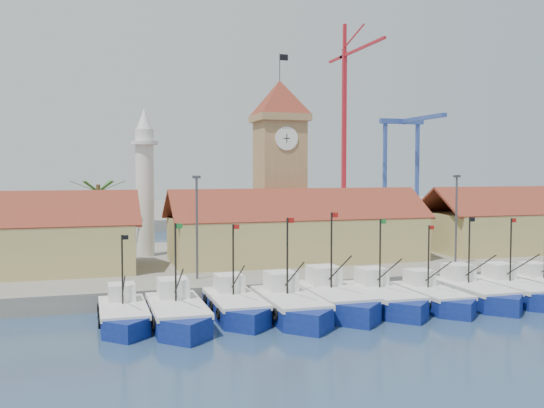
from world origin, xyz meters
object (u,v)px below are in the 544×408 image
object	(u,v)px
boat_0	(124,317)
boat_5	(385,300)
clock_tower	(280,162)
minaret	(145,182)

from	to	relation	value
boat_0	boat_5	xyz separation A→B (m)	(20.03, -0.64, 0.08)
boat_5	clock_tower	bearing A→B (deg)	93.10
boat_5	minaret	world-z (taller)	minaret
boat_0	boat_5	distance (m)	20.04
boat_0	boat_5	size ratio (longest dim) A/B	0.90
boat_0	clock_tower	xyz separation A→B (m)	(18.76, 22.85, 11.26)
boat_5	clock_tower	xyz separation A→B (m)	(-1.27, 23.49, 11.19)
boat_5	minaret	bearing A→B (deg)	122.55
boat_0	clock_tower	distance (m)	31.64
clock_tower	minaret	world-z (taller)	clock_tower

